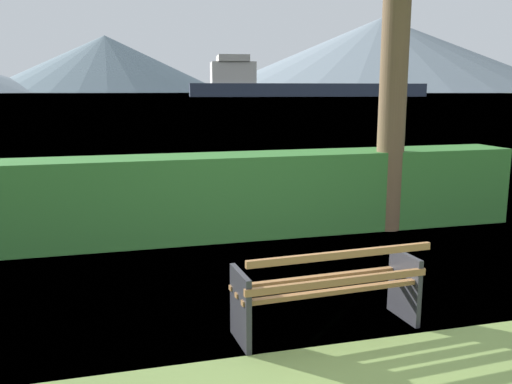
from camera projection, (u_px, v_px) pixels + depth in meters
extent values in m
plane|color=olive|center=(325.00, 329.00, 5.20)|extent=(1400.00, 1400.00, 0.00)
plane|color=#6B8EA3|center=(109.00, 94.00, 298.70)|extent=(620.00, 620.00, 0.00)
cube|color=olive|center=(335.00, 291.00, 4.94)|extent=(1.79, 0.16, 0.04)
cube|color=olive|center=(326.00, 284.00, 5.12)|extent=(1.79, 0.16, 0.04)
cube|color=olive|center=(317.00, 278.00, 5.30)|extent=(1.79, 0.16, 0.04)
cube|color=olive|center=(339.00, 282.00, 4.85)|extent=(1.79, 0.14, 0.06)
cube|color=olive|center=(343.00, 255.00, 4.76)|extent=(1.79, 0.14, 0.06)
cube|color=#2D2D33|center=(240.00, 308.00, 4.85)|extent=(0.08, 0.51, 0.68)
cube|color=#2D2D33|center=(404.00, 286.00, 5.39)|extent=(0.08, 0.51, 0.68)
cube|color=#387A33|center=(238.00, 195.00, 8.47)|extent=(9.33, 0.89, 1.28)
cylinder|color=brown|center=(393.00, 85.00, 8.55)|extent=(0.44, 0.44, 4.68)
cube|color=#2D384C|center=(308.00, 90.00, 193.66)|extent=(85.08, 23.14, 4.57)
cube|color=silver|center=(233.00, 73.00, 188.77)|extent=(16.46, 13.35, 7.31)
cube|color=beige|center=(233.00, 59.00, 187.88)|extent=(12.11, 14.07, 2.28)
cube|color=#B2332D|center=(358.00, 94.00, 248.67)|extent=(5.27, 8.33, 1.01)
cube|color=silver|center=(358.00, 92.00, 248.50)|extent=(2.75, 3.32, 0.88)
cone|color=slate|center=(106.00, 64.00, 562.74)|extent=(246.63, 246.63, 57.84)
cone|color=gray|center=(381.00, 55.00, 629.69)|extent=(408.08, 408.08, 84.70)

